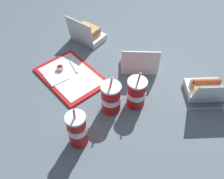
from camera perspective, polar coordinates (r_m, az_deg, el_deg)
ground_plane at (r=1.27m, az=2.59°, el=-1.49°), size 3.20×3.20×0.00m
food_tray at (r=1.38m, az=-9.43°, el=3.01°), size 0.40×0.31×0.01m
ketchup_cup at (r=1.41m, az=-11.78°, el=4.82°), size 0.04×0.04×0.02m
napkin_stack at (r=1.38m, az=-12.67°, el=2.72°), size 0.12×0.12×0.00m
plastic_fork at (r=1.42m, az=-8.68°, el=5.15°), size 0.11×0.06×0.00m
clamshell_sandwich_left at (r=1.61m, az=-5.62°, el=12.55°), size 0.20×0.16×0.17m
clamshell_hotdog_right at (r=1.40m, az=6.22°, el=6.14°), size 0.24×0.23×0.16m
clamshell_hotdog_front at (r=1.34m, az=20.60°, el=0.16°), size 0.26×0.26×0.17m
soda_cup_corner at (r=1.05m, az=-7.94°, el=-8.99°), size 0.08×0.08×0.24m
soda_cup_back at (r=1.16m, az=-0.23°, el=-1.92°), size 0.09×0.09×0.22m
soda_cup_front at (r=1.19m, az=5.63°, el=-0.73°), size 0.09×0.09×0.22m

